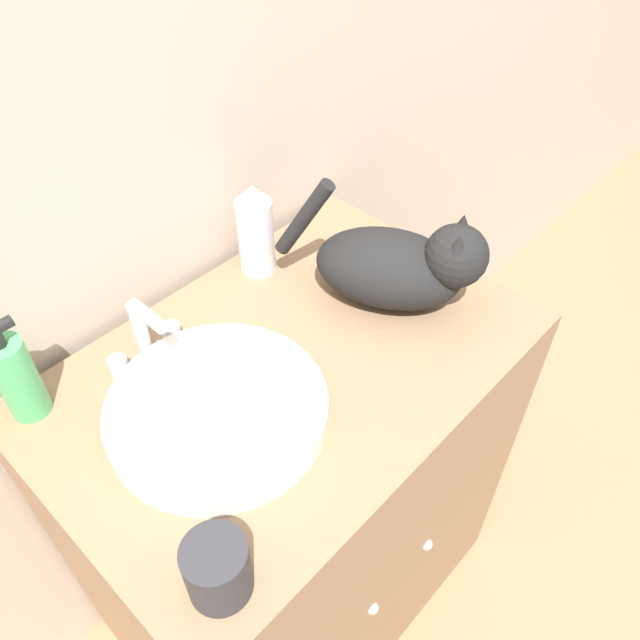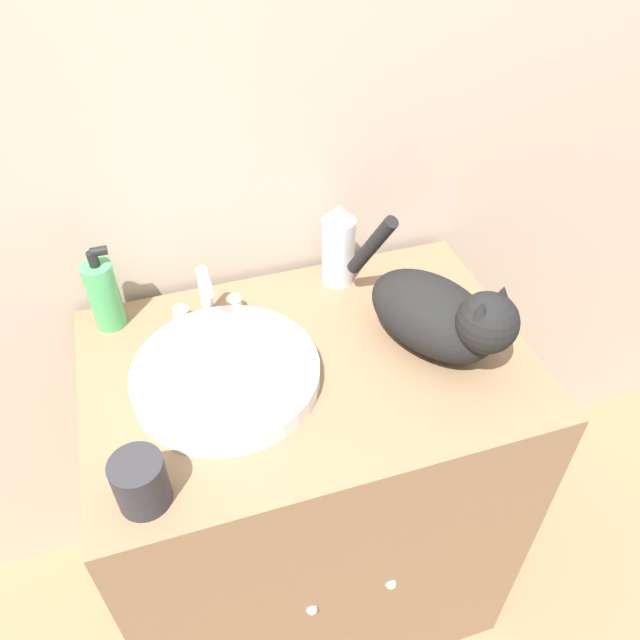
{
  "view_description": "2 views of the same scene",
  "coord_description": "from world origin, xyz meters",
  "px_view_note": "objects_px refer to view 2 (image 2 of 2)",
  "views": [
    {
      "loc": [
        -0.48,
        -0.24,
        1.68
      ],
      "look_at": [
        0.03,
        0.24,
        0.99
      ],
      "focal_mm": 35.0,
      "sensor_mm": 36.0,
      "label": 1
    },
    {
      "loc": [
        -0.23,
        -0.51,
        1.75
      ],
      "look_at": [
        0.01,
        0.24,
        1.03
      ],
      "focal_mm": 35.0,
      "sensor_mm": 36.0,
      "label": 2
    }
  ],
  "objects_px": {
    "cat": "(441,315)",
    "cup": "(141,482)",
    "soap_bottle": "(104,294)",
    "spray_bottle": "(338,245)"
  },
  "relations": [
    {
      "from": "spray_bottle",
      "to": "cup",
      "type": "bearing_deg",
      "value": -137.05
    },
    {
      "from": "cat",
      "to": "cup",
      "type": "height_order",
      "value": "cat"
    },
    {
      "from": "soap_bottle",
      "to": "cat",
      "type": "bearing_deg",
      "value": -23.4
    },
    {
      "from": "cup",
      "to": "cat",
      "type": "bearing_deg",
      "value": 16.74
    },
    {
      "from": "soap_bottle",
      "to": "cup",
      "type": "distance_m",
      "value": 0.43
    },
    {
      "from": "cat",
      "to": "soap_bottle",
      "type": "distance_m",
      "value": 0.65
    },
    {
      "from": "spray_bottle",
      "to": "cat",
      "type": "bearing_deg",
      "value": -65.65
    },
    {
      "from": "soap_bottle",
      "to": "spray_bottle",
      "type": "height_order",
      "value": "spray_bottle"
    },
    {
      "from": "cat",
      "to": "spray_bottle",
      "type": "height_order",
      "value": "cat"
    },
    {
      "from": "cat",
      "to": "cup",
      "type": "distance_m",
      "value": 0.6
    }
  ]
}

